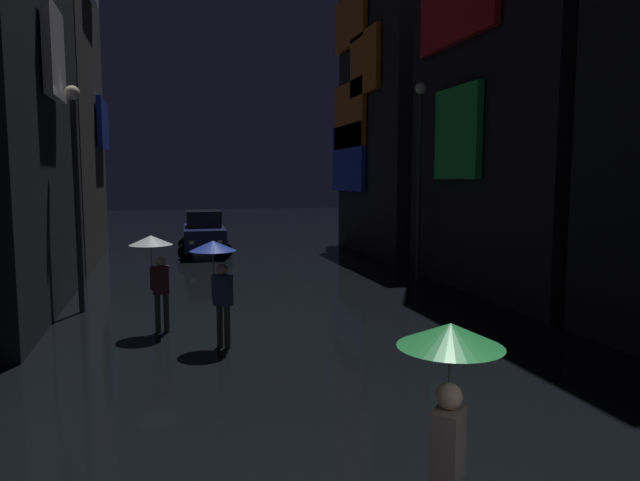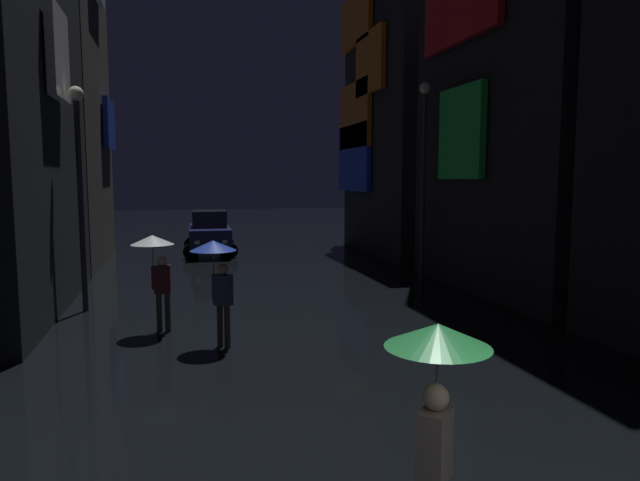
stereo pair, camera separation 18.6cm
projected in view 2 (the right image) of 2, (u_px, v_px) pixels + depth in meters
building_right_mid at (538, 13)px, 16.31m from camera, size 4.25×7.70×16.05m
building_right_far at (412, 105)px, 25.03m from camera, size 4.25×7.67×12.99m
pedestrian_foreground_left_clear at (156, 256)px, 12.15m from camera, size 0.90×0.90×2.12m
pedestrian_midstreet_centre_green at (437, 379)px, 4.72m from camera, size 0.90×0.90×2.12m
pedestrian_midstreet_left_blue at (216, 263)px, 11.10m from camera, size 0.90×0.90×2.12m
car_distant at (210, 233)px, 24.87m from camera, size 2.35×4.20×1.92m
streetlamp_left_far at (80, 173)px, 13.95m from camera, size 0.36×0.36×5.53m
streetlamp_right_far at (424, 160)px, 18.21m from camera, size 0.36×0.36×6.33m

